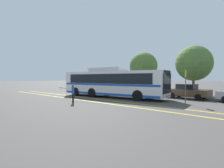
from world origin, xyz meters
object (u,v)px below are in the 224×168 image
object	(u,v)px
tree_0	(143,66)
bus_stop_sign	(186,82)
parked_car_2	(141,89)
pedestrian_0	(73,93)
parked_car_0	(83,86)
parked_car_1	(105,87)
transit_bus	(112,82)
parked_car_3	(188,91)
tree_1	(194,63)

from	to	relation	value
tree_0	bus_stop_sign	bearing A→B (deg)	-43.41
parked_car_2	pedestrian_0	size ratio (longest dim) A/B	3.05
parked_car_0	parked_car_1	world-z (taller)	parked_car_0
parked_car_0	pedestrian_0	bearing A→B (deg)	-127.01
bus_stop_sign	tree_0	size ratio (longest dim) A/B	0.45
transit_bus	parked_car_3	xyz separation A→B (m)	(6.58, 4.28, -0.88)
transit_bus	tree_0	world-z (taller)	tree_0
pedestrian_0	transit_bus	bearing A→B (deg)	-48.52
transit_bus	bus_stop_sign	size ratio (longest dim) A/B	4.47
parked_car_1	pedestrian_0	distance (m)	10.98
bus_stop_sign	parked_car_1	bearing A→B (deg)	-113.33
pedestrian_0	parked_car_2	bearing A→B (deg)	-58.28
transit_bus	parked_car_1	distance (m)	6.35
parked_car_2	bus_stop_sign	bearing A→B (deg)	59.58
parked_car_3	bus_stop_sign	xyz separation A→B (m)	(1.14, -3.88, 1.00)
parked_car_3	tree_0	size ratio (longest dim) A/B	0.69
parked_car_3	tree_0	bearing A→B (deg)	-118.77
parked_car_2	parked_car_3	world-z (taller)	parked_car_2
transit_bus	pedestrian_0	distance (m)	5.61
parked_car_0	parked_car_2	size ratio (longest dim) A/B	0.94
transit_bus	parked_car_1	world-z (taller)	transit_bus
transit_bus	pedestrian_0	xyz separation A→B (m)	(0.62, -5.53, -0.74)
transit_bus	parked_car_0	world-z (taller)	transit_bus
tree_1	parked_car_0	bearing A→B (deg)	-165.77
bus_stop_sign	parked_car_3	bearing A→B (deg)	-171.16
bus_stop_sign	tree_0	bearing A→B (deg)	-140.86
transit_bus	bus_stop_sign	bearing A→B (deg)	85.46
parked_car_1	tree_0	xyz separation A→B (m)	(2.92, 5.57, 3.24)
pedestrian_0	tree_1	xyz separation A→B (m)	(5.23, 13.97, 3.02)
parked_car_3	tree_1	size ratio (longest dim) A/B	0.69
parked_car_0	parked_car_2	distance (m)	11.65
tree_0	transit_bus	bearing A→B (deg)	-78.41
tree_0	tree_1	bearing A→B (deg)	-8.00
parked_car_0	pedestrian_0	xyz separation A→B (m)	(11.09, -9.84, 0.11)
parked_car_1	parked_car_2	bearing A→B (deg)	92.22
pedestrian_0	tree_0	distance (m)	15.60
parked_car_2	transit_bus	bearing A→B (deg)	-17.29
parked_car_1	parked_car_3	distance (m)	11.46
parked_car_1	parked_car_2	xyz separation A→B (m)	(6.05, 0.09, 0.05)
transit_bus	tree_1	distance (m)	10.53
parked_car_3	parked_car_1	bearing A→B (deg)	-85.58
tree_0	tree_1	xyz separation A→B (m)	(7.81, -1.10, -0.07)
tree_0	parked_car_3	bearing A→B (deg)	-31.67
parked_car_3	tree_1	bearing A→B (deg)	-167.17
transit_bus	bus_stop_sign	xyz separation A→B (m)	(7.72, 0.39, 0.13)
pedestrian_0	bus_stop_sign	world-z (taller)	bus_stop_sign
parked_car_2	tree_1	size ratio (longest dim) A/B	0.79
parked_car_0	transit_bus	bearing A→B (deg)	-107.81
parked_car_0	parked_car_1	bearing A→B (deg)	-88.86
parked_car_3	bus_stop_sign	world-z (taller)	bus_stop_sign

